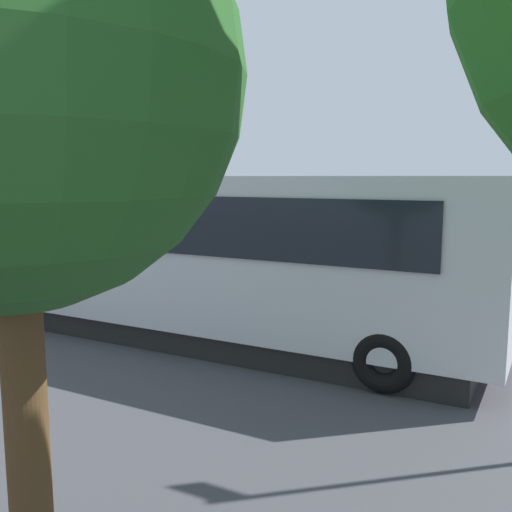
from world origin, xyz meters
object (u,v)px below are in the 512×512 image
Objects in this scene: tree_right at (3,37)px; spectator_far_left at (312,270)px; spectator_right at (194,261)px; spectator_left at (267,266)px; parked_motorcycle_silver at (155,287)px; traffic_cone at (284,283)px; tour_bus at (205,258)px; spectator_centre at (228,263)px; stunt_motorcycle at (237,246)px.

spectator_far_left is at bearing -80.83° from tree_right.
spectator_right is 11.13m from tree_right.
tree_right is at bearing 106.45° from spectator_left.
parked_motorcycle_silver is 3.26× the size of traffic_cone.
spectator_right reaches higher than parked_motorcycle_silver.
tour_bus is 4.91m from traffic_cone.
spectator_left is 1.04m from spectator_centre.
tree_right reaches higher than traffic_cone.
spectator_far_left is (-1.18, -2.72, -0.55)m from tour_bus.
tree_right is at bearing 112.28° from spectator_centre.
parked_motorcycle_silver is 4.20m from stunt_motorcycle.
spectator_far_left is 3.43m from spectator_right.
tour_bus is 6.67m from stunt_motorcycle.
spectator_centre is at bearing -2.75° from spectator_far_left.
parked_motorcycle_silver is 3.63m from traffic_cone.
spectator_left is 10.42m from tree_right.
tree_right reaches higher than parked_motorcycle_silver.
parked_motorcycle_silver is (2.74, -1.89, -1.16)m from tour_bus.
tour_bus reaches higher than stunt_motorcycle.
stunt_motorcycle reaches higher than parked_motorcycle_silver.
spectator_centre is 1.93m from parked_motorcycle_silver.
parked_motorcycle_silver is (0.50, 1.03, -0.55)m from spectator_right.
stunt_motorcycle reaches higher than spectator_right.
spectator_right is 0.28× the size of tree_right.
spectator_far_left is 2.35m from spectator_centre.
traffic_cone is at bearing -129.12° from parked_motorcycle_silver.
tour_bus is at bearing 114.49° from stunt_motorcycle.
parked_motorcycle_silver reaches higher than traffic_cone.
spectator_right is at bearing 44.87° from traffic_cone.
spectator_far_left is 1.35m from spectator_left.
tree_right reaches higher than spectator_right.
tree_right is (-5.42, 8.44, 3.70)m from parked_motorcycle_silver.
tour_bus is 5.49× the size of parked_motorcycle_silver.
spectator_left is 0.92× the size of stunt_motorcycle.
traffic_cone is (1.63, -1.98, -0.79)m from spectator_far_left.
spectator_far_left reaches higher than spectator_left.
spectator_far_left is at bearing 177.25° from spectator_centre.
tour_bus is 17.88× the size of traffic_cone.
spectator_left is 0.29× the size of tree_right.
spectator_far_left reaches higher than parked_motorcycle_silver.
spectator_far_left is 1.05× the size of spectator_right.
spectator_centre is 0.30× the size of tree_right.
tree_right is at bearing 113.31° from stunt_motorcycle.
tree_right is (-4.92, 9.47, 3.15)m from spectator_right.
spectator_far_left is 9.89m from tree_right.
spectator_far_left is 0.94× the size of stunt_motorcycle.
spectator_right is at bearing -62.54° from tree_right.
spectator_centre is at bearing 175.51° from spectator_right.
spectator_far_left is 0.89× the size of parked_motorcycle_silver.
stunt_motorcycle is 2.77m from traffic_cone.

